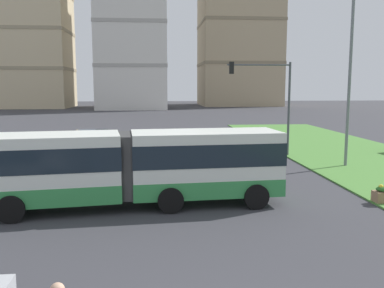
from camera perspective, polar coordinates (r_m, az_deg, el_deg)
articulated_bus at (r=17.00m, az=-7.56°, el=-2.97°), size 12.03×3.80×3.00m
car_white_van at (r=32.34m, az=-13.20°, el=0.42°), size 4.45×2.12×1.58m
traffic_light_far_right at (r=29.16m, az=10.44°, el=6.94°), size 4.39×0.28×6.43m
streetlight_median at (r=26.66m, az=20.61°, el=8.85°), size 0.70×0.28×10.14m
apartment_tower_west at (r=103.39m, az=-21.89°, el=16.04°), size 19.38×15.15×40.97m
apartment_tower_centre at (r=110.04m, az=6.38°, el=18.24°), size 19.02×19.06×49.44m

